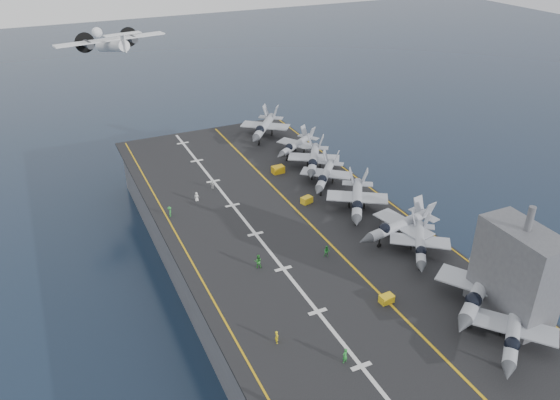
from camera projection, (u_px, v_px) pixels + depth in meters
name	position (u px, v px, depth m)	size (l,w,h in m)	color
ground	(290.00, 279.00, 90.53)	(500.00, 500.00, 0.00)	#142135
hull	(290.00, 254.00, 88.15)	(36.00, 90.00, 10.00)	#56595E
flight_deck	(291.00, 227.00, 85.68)	(38.00, 92.00, 0.40)	black
foul_line	(308.00, 221.00, 86.68)	(0.35, 90.00, 0.02)	gold
landing_centerline	(255.00, 234.00, 83.35)	(0.50, 90.00, 0.02)	silver
deck_edge_port	(186.00, 251.00, 79.28)	(0.25, 90.00, 0.02)	gold
deck_edge_stbd	(389.00, 202.00, 92.42)	(0.25, 90.00, 0.02)	gold
island_superstructure	(519.00, 263.00, 63.62)	(5.00, 10.00, 15.00)	#56595E
fighter_jet_0	(514.00, 329.00, 61.05)	(16.96, 16.39, 4.93)	gray
fighter_jet_1	(481.00, 287.00, 67.13)	(19.87, 18.28, 5.74)	gray
fighter_jet_2	(420.00, 242.00, 77.24)	(14.43, 15.36, 4.44)	gray
fighter_jet_3	(400.00, 224.00, 81.09)	(15.88, 12.09, 4.98)	#949CA4
fighter_jet_4	(357.00, 198.00, 88.12)	(16.43, 17.94, 5.18)	gray
fighter_jet_5	(326.00, 174.00, 96.62)	(15.67, 16.22, 4.72)	#9CA4AB
fighter_jet_6	(314.00, 158.00, 102.29)	(15.82, 17.38, 5.02)	gray
fighter_jet_7	(296.00, 144.00, 109.03)	(15.40, 14.16, 4.45)	gray
fighter_jet_8	(264.00, 126.00, 116.79)	(17.75, 18.59, 5.39)	#8C969C
tow_cart_a	(387.00, 299.00, 68.79)	(1.83, 1.26, 1.06)	gold
tow_cart_b	(307.00, 200.00, 91.84)	(2.13, 1.69, 1.12)	yellow
tow_cart_c	(278.00, 170.00, 102.16)	(2.31, 1.57, 1.35)	#C9950F
crew_1	(277.00, 337.00, 62.26)	(0.83, 1.11, 1.68)	yellow
crew_2	(258.00, 261.00, 75.22)	(1.44, 1.21, 2.04)	#2C872E
crew_3	(170.00, 212.00, 87.75)	(0.97, 1.20, 1.73)	#268C33
crew_4	(213.00, 185.00, 96.36)	(1.15, 1.07, 1.59)	silver
crew_5	(197.00, 197.00, 92.27)	(1.02, 0.69, 1.67)	white
crew_6	(345.00, 356.00, 59.50)	(1.37, 1.13, 1.95)	#268C33
crew_7	(327.00, 251.00, 77.63)	(1.25, 1.12, 1.74)	#268C33
transport_plane	(112.00, 46.00, 122.35)	(27.71, 21.44, 5.89)	#B9BBBE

